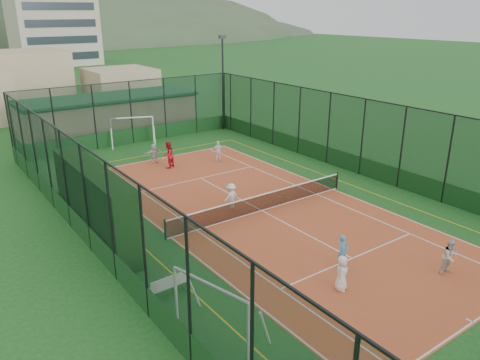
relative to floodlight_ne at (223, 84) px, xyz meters
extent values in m
plane|color=#1B501E|center=(-8.60, -16.60, -4.12)|extent=(300.00, 300.00, 0.00)
cube|color=#BD422A|center=(-8.60, -16.60, -4.12)|extent=(11.17, 23.97, 0.01)
cube|color=black|center=(-16.90, -14.57, -2.36)|extent=(1.21, 8.05, 3.52)
imported|color=white|center=(-10.82, -24.37, -3.39)|extent=(0.84, 0.79, 1.44)
imported|color=#4995D0|center=(-9.52, -23.21, -3.38)|extent=(0.59, 0.44, 1.47)
imported|color=silver|center=(-6.34, -26.12, -3.36)|extent=(0.82, 0.69, 1.51)
imported|color=white|center=(-9.78, -15.40, -3.39)|extent=(1.01, 0.67, 1.45)
imported|color=white|center=(-5.69, -7.86, -3.35)|extent=(0.97, 0.64, 1.53)
imported|color=silver|center=(-9.59, -5.54, -3.41)|extent=(1.33, 0.49, 1.41)
imported|color=red|center=(-9.24, -7.06, -3.19)|extent=(1.12, 1.04, 1.84)
sphere|color=#CCE033|center=(-6.42, -14.88, -4.08)|extent=(0.07, 0.07, 0.07)
sphere|color=#CCE033|center=(-8.86, -14.57, -4.08)|extent=(0.07, 0.07, 0.07)
sphere|color=#CCE033|center=(-9.60, -15.71, -4.08)|extent=(0.07, 0.07, 0.07)
sphere|color=#CCE033|center=(-6.53, -15.68, -4.08)|extent=(0.07, 0.07, 0.07)
sphere|color=#CCE033|center=(-7.10, -14.83, -4.08)|extent=(0.07, 0.07, 0.07)
sphere|color=#CCE033|center=(-8.10, -16.08, -4.08)|extent=(0.07, 0.07, 0.07)
camera|label=1|loc=(-23.10, -34.79, 6.07)|focal=35.00mm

